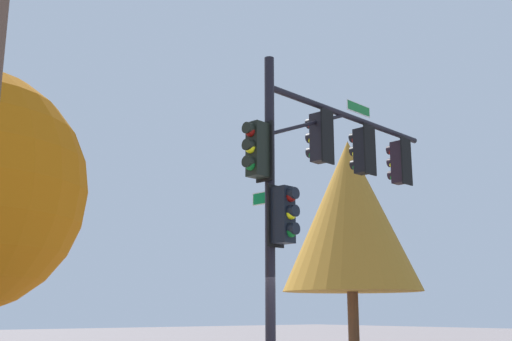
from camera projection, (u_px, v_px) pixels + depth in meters
signal_pole_assembly at (320, 172)px, 13.56m from camera, size 6.42×1.60×7.02m
tree_near at (350, 215)px, 20.21m from camera, size 4.44×4.44×7.41m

